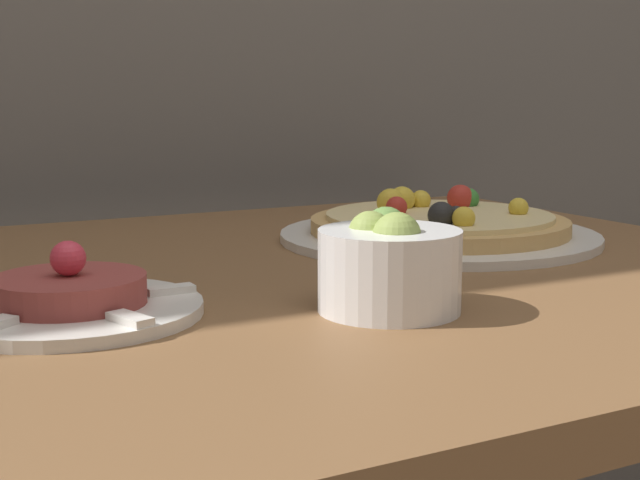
{
  "coord_description": "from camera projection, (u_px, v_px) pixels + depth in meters",
  "views": [
    {
      "loc": [
        -0.41,
        -0.34,
        0.92
      ],
      "look_at": [
        -0.03,
        0.38,
        0.78
      ],
      "focal_mm": 50.0,
      "sensor_mm": 36.0,
      "label": 1
    }
  ],
  "objects": [
    {
      "name": "dining_table",
      "position": [
        314.0,
        371.0,
        0.91
      ],
      "size": [
        1.02,
        0.88,
        0.74
      ],
      "color": "brown",
      "rests_on": "ground_plane"
    },
    {
      "name": "tartare_plate",
      "position": [
        70.0,
        300.0,
        0.7
      ],
      "size": [
        0.21,
        0.21,
        0.06
      ],
      "color": "silver",
      "rests_on": "dining_table"
    },
    {
      "name": "pizza_plate",
      "position": [
        438.0,
        227.0,
        1.06
      ],
      "size": [
        0.38,
        0.38,
        0.06
      ],
      "color": "silver",
      "rests_on": "dining_table"
    },
    {
      "name": "small_bowl",
      "position": [
        389.0,
        263.0,
        0.72
      ],
      "size": [
        0.12,
        0.12,
        0.08
      ],
      "color": "white",
      "rests_on": "dining_table"
    }
  ]
}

